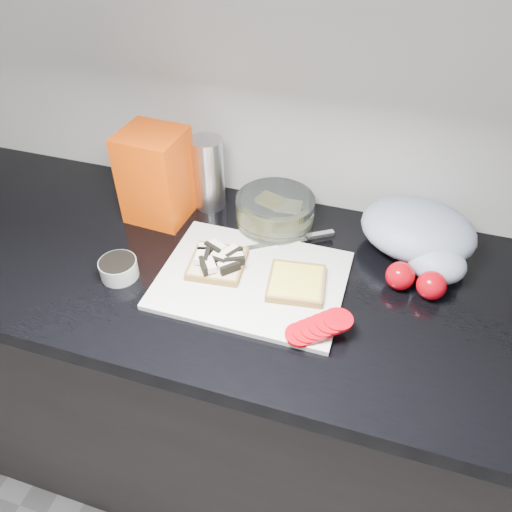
{
  "coord_description": "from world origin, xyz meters",
  "views": [
    {
      "loc": [
        0.25,
        0.42,
        1.67
      ],
      "look_at": [
        0.01,
        1.2,
        0.95
      ],
      "focal_mm": 35.0,
      "sensor_mm": 36.0,
      "label": 1
    }
  ],
  "objects_px": {
    "bread_bag": "(156,176)",
    "steel_canister": "(209,174)",
    "glass_bowl": "(275,212)",
    "cutting_board": "(252,280)"
  },
  "relations": [
    {
      "from": "cutting_board",
      "to": "glass_bowl",
      "type": "xyz_separation_m",
      "value": [
        -0.01,
        0.21,
        0.03
      ]
    },
    {
      "from": "glass_bowl",
      "to": "steel_canister",
      "type": "xyz_separation_m",
      "value": [
        -0.18,
        0.03,
        0.06
      ]
    },
    {
      "from": "bread_bag",
      "to": "cutting_board",
      "type": "bearing_deg",
      "value": -26.0
    },
    {
      "from": "glass_bowl",
      "to": "bread_bag",
      "type": "height_order",
      "value": "bread_bag"
    },
    {
      "from": "cutting_board",
      "to": "steel_canister",
      "type": "relative_size",
      "value": 2.11
    },
    {
      "from": "glass_bowl",
      "to": "steel_canister",
      "type": "distance_m",
      "value": 0.2
    },
    {
      "from": "cutting_board",
      "to": "bread_bag",
      "type": "distance_m",
      "value": 0.36
    },
    {
      "from": "cutting_board",
      "to": "steel_canister",
      "type": "xyz_separation_m",
      "value": [
        -0.19,
        0.24,
        0.09
      ]
    },
    {
      "from": "cutting_board",
      "to": "steel_canister",
      "type": "height_order",
      "value": "steel_canister"
    },
    {
      "from": "bread_bag",
      "to": "steel_canister",
      "type": "relative_size",
      "value": 1.2
    }
  ]
}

